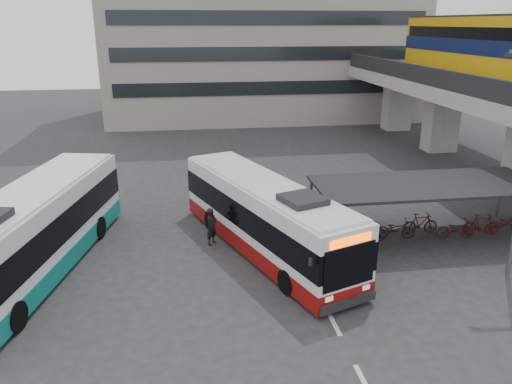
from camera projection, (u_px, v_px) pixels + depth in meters
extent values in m
plane|color=#28282B|center=(245.00, 282.00, 18.67)|extent=(120.00, 120.00, 0.00)
cube|color=gray|center=(441.00, 120.00, 37.12)|extent=(2.20, 1.60, 4.60)
cube|color=gray|center=(397.00, 104.00, 44.61)|extent=(2.20, 1.60, 4.60)
cube|color=gray|center=(495.00, 94.00, 30.61)|extent=(8.00, 32.00, 0.90)
cube|color=black|center=(439.00, 78.00, 29.77)|extent=(0.35, 32.00, 1.10)
cube|color=#CC900C|center=(500.00, 51.00, 29.87)|extent=(2.90, 20.00, 3.90)
cube|color=#0B153C|center=(501.00, 47.00, 29.81)|extent=(2.98, 20.02, 0.90)
cube|color=black|center=(503.00, 33.00, 29.55)|extent=(2.96, 19.20, 0.70)
cube|color=black|center=(506.00, 16.00, 29.25)|extent=(2.70, 19.60, 0.25)
cylinder|color=#595B60|center=(311.00, 203.00, 23.29)|extent=(0.12, 0.12, 2.40)
cylinder|color=#595B60|center=(500.00, 194.00, 24.60)|extent=(0.12, 0.12, 2.40)
cylinder|color=#595B60|center=(333.00, 234.00, 19.92)|extent=(0.12, 0.12, 2.40)
cube|color=black|center=(429.00, 185.00, 21.85)|extent=(10.00, 4.00, 0.12)
imported|color=black|center=(338.00, 232.00, 21.95)|extent=(1.71, 0.60, 0.90)
imported|color=black|center=(367.00, 230.00, 22.12)|extent=(1.66, 0.47, 1.00)
imported|color=black|center=(395.00, 229.00, 22.32)|extent=(1.71, 0.60, 0.90)
imported|color=black|center=(424.00, 226.00, 22.48)|extent=(1.66, 0.47, 1.00)
imported|color=#350C0F|center=(451.00, 226.00, 22.68)|extent=(1.71, 0.60, 0.90)
imported|color=#3F0C0F|center=(478.00, 223.00, 22.85)|extent=(1.66, 0.47, 1.00)
imported|color=#490C0F|center=(505.00, 222.00, 23.05)|extent=(1.71, 0.60, 0.90)
cube|color=beige|center=(365.00, 384.00, 13.39)|extent=(0.15, 1.60, 0.01)
cube|color=beige|center=(333.00, 321.00, 16.20)|extent=(0.15, 1.60, 0.01)
cube|color=beige|center=(310.00, 277.00, 19.01)|extent=(0.15, 1.60, 0.01)
cube|color=white|center=(265.00, 213.00, 20.77)|extent=(6.09, 11.15, 2.53)
cube|color=maroon|center=(264.00, 239.00, 21.15)|extent=(6.14, 11.20, 0.69)
cube|color=black|center=(265.00, 211.00, 20.74)|extent=(6.16, 11.19, 1.06)
cube|color=#FF4C00|center=(351.00, 241.00, 15.90)|extent=(1.56, 0.65, 0.28)
cube|color=black|center=(303.00, 200.00, 18.02)|extent=(1.84, 1.87, 0.26)
cylinder|color=black|center=(287.00, 282.00, 17.74)|extent=(0.58, 0.96, 0.92)
cylinder|color=black|center=(252.00, 213.00, 24.23)|extent=(0.58, 0.96, 0.92)
cube|color=white|center=(32.00, 229.00, 18.84)|extent=(4.98, 12.21, 2.74)
cube|color=#0C6E6A|center=(37.00, 259.00, 19.24)|extent=(5.03, 12.26, 0.75)
cube|color=black|center=(32.00, 226.00, 18.80)|extent=(5.04, 12.24, 1.14)
cylinder|color=black|center=(99.00, 228.00, 22.35)|extent=(0.50, 1.04, 1.00)
imported|color=black|center=(212.00, 226.00, 21.62)|extent=(0.69, 0.72, 1.66)
cube|color=black|center=(511.00, 55.00, 16.66)|extent=(0.39, 0.24, 0.13)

